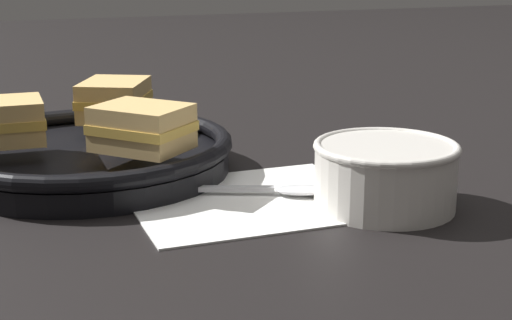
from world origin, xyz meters
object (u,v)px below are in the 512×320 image
spoon (280,190)px  sandwich_near_left (142,128)px  skillet (87,154)px  sandwich_near_right (114,100)px  soup_bowl (385,171)px

spoon → sandwich_near_left: size_ratio=1.40×
skillet → sandwich_near_right: sandwich_near_right is taller
sandwich_near_left → sandwich_near_right: (0.00, 0.16, 0.00)m
sandwich_near_right → spoon: bearing=-62.7°
soup_bowl → sandwich_near_right: 0.36m
soup_bowl → sandwich_near_right: (-0.20, 0.29, 0.03)m
skillet → sandwich_near_right: (0.05, 0.08, 0.04)m
sandwich_near_right → sandwich_near_left: bearing=-90.1°
sandwich_near_left → sandwich_near_right: same height
sandwich_near_left → spoon: bearing=-32.3°
spoon → skillet: (-0.17, 0.16, 0.01)m
soup_bowl → spoon: size_ratio=0.85×
spoon → soup_bowl: bearing=-16.0°
soup_bowl → sandwich_near_left: size_ratio=1.19×
sandwich_near_left → sandwich_near_right: size_ratio=1.02×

